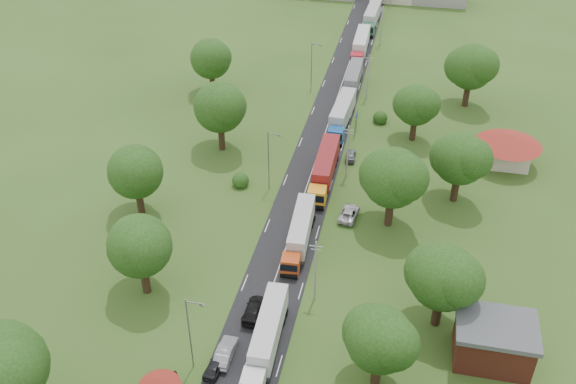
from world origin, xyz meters
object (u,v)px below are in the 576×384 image
(truck_0, at_px, (267,336))
(car_lane_mid, at_px, (226,352))
(info_sign, at_px, (356,118))
(car_lane_front, at_px, (215,366))

(truck_0, relative_size, car_lane_mid, 2.91)
(truck_0, xyz_separation_m, car_lane_mid, (-4.20, -2.03, -1.28))
(info_sign, xyz_separation_m, truck_0, (-3.44, -50.97, -0.93))
(info_sign, bearing_deg, car_lane_mid, -98.20)
(info_sign, bearing_deg, truck_0, -93.86)
(info_sign, relative_size, car_lane_front, 1.03)
(car_lane_front, bearing_deg, info_sign, -91.24)
(truck_0, bearing_deg, car_lane_mid, -154.14)
(car_lane_front, relative_size, car_lane_mid, 0.82)
(info_sign, height_order, car_lane_front, info_sign)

